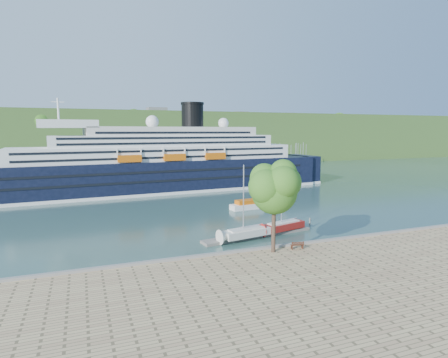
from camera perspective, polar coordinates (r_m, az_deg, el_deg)
ground at (r=48.90m, az=10.32°, el=-10.99°), size 400.00×400.00×0.00m
far_hillside at (r=186.20m, az=-13.47°, el=6.13°), size 400.00×50.00×24.00m
quay_coping at (r=48.39m, az=10.48°, el=-9.76°), size 220.00×0.50×0.30m
cruise_ship at (r=95.58m, az=-10.79°, el=4.85°), size 101.76×21.75×22.68m
park_bench at (r=47.07m, az=11.09°, el=-9.80°), size 1.72×0.99×1.04m
promenade_tree at (r=44.19m, az=7.63°, el=-3.60°), size 7.17×7.17×11.88m
floating_pontoon at (r=55.48m, az=5.22°, el=-8.47°), size 17.96×4.74×0.40m
sailboat_white_near at (r=52.34m, az=3.48°, el=-3.90°), size 8.15×3.60×10.18m
sailboat_red at (r=56.72m, az=9.17°, el=-3.18°), size 8.06×4.05×10.03m
tender_launch at (r=73.77m, az=3.50°, el=-3.89°), size 6.96×3.06×1.86m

